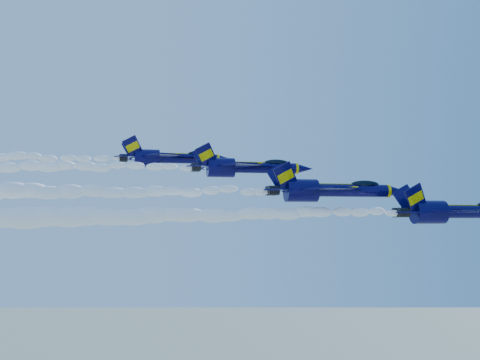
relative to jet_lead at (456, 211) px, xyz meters
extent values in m
cylinder|color=#09063B|center=(3.19, 0.00, -0.08)|extent=(10.17, 1.69, 1.69)
ellipsoid|color=#09063B|center=(-3.93, 0.00, -0.13)|extent=(1.76, 3.05, 7.23)
cube|color=#09063B|center=(-1.90, -4.52, -0.08)|extent=(6.06, 7.18, 0.20)
cube|color=#09063B|center=(-1.90, 4.52, -0.08)|extent=(6.06, 7.18, 0.20)
cube|color=#FFD500|center=(-0.32, -4.52, 0.04)|extent=(2.72, 5.66, 0.11)
cube|color=#FFD500|center=(-0.32, 4.52, 0.04)|extent=(2.72, 5.66, 0.11)
cube|color=#09063B|center=(-6.42, -1.19, 1.62)|extent=(3.68, 1.16, 3.96)
cube|color=#09063B|center=(-6.42, 1.19, 1.62)|extent=(3.68, 1.16, 3.96)
cylinder|color=black|center=(-7.89, -0.73, -0.19)|extent=(1.36, 1.24, 1.24)
cylinder|color=black|center=(-7.89, 0.73, -0.19)|extent=(1.36, 1.24, 1.24)
cube|color=#FFD500|center=(-0.20, 0.00, 0.81)|extent=(12.43, 0.40, 0.09)
ellipsoid|color=white|center=(-34.20, 0.00, -0.52)|extent=(51.50, 2.68, 2.41)
cylinder|color=#09063B|center=(-13.30, 2.97, 2.71)|extent=(9.95, 1.66, 1.66)
ellipsoid|color=#09063B|center=(-20.27, 2.97, 2.65)|extent=(1.72, 2.98, 7.07)
cone|color=#09063B|center=(-6.89, 2.97, 2.71)|extent=(2.87, 1.66, 1.66)
cylinder|color=#FFD500|center=(-8.22, 2.97, 2.71)|extent=(0.39, 1.72, 1.72)
ellipsoid|color=black|center=(-11.43, 2.97, 3.54)|extent=(3.98, 1.29, 1.09)
cube|color=#FFD500|center=(-11.43, 2.97, 3.20)|extent=(4.64, 1.11, 0.20)
cube|color=#09063B|center=(-18.28, -1.45, 2.71)|extent=(5.92, 7.02, 0.20)
cube|color=#09063B|center=(-18.28, 7.39, 2.71)|extent=(5.92, 7.02, 0.20)
cube|color=#FFD500|center=(-16.73, -1.45, 2.82)|extent=(2.67, 5.54, 0.11)
cube|color=#FFD500|center=(-16.73, 7.39, 2.82)|extent=(2.67, 5.54, 0.11)
cube|color=#09063B|center=(-22.70, 1.81, 4.37)|extent=(3.60, 1.14, 3.87)
cube|color=#09063B|center=(-22.70, 4.13, 4.37)|extent=(3.60, 1.14, 3.87)
cylinder|color=black|center=(-24.13, 2.25, 2.60)|extent=(1.33, 1.22, 1.22)
cylinder|color=black|center=(-24.13, 3.69, 2.60)|extent=(1.33, 1.22, 1.22)
cube|color=#FFD500|center=(-16.62, 2.97, 3.57)|extent=(12.16, 0.39, 0.09)
ellipsoid|color=white|center=(-50.44, 2.97, 2.27)|extent=(51.50, 2.62, 2.36)
cylinder|color=#09063B|center=(-22.67, 12.24, 6.29)|extent=(9.21, 1.53, 1.53)
ellipsoid|color=#09063B|center=(-29.11, 12.24, 6.24)|extent=(1.60, 2.76, 6.55)
cone|color=#09063B|center=(-16.73, 12.24, 6.29)|extent=(2.66, 1.53, 1.53)
cylinder|color=#FFD500|center=(-17.96, 12.24, 6.29)|extent=(0.36, 1.60, 1.60)
ellipsoid|color=black|center=(-20.93, 12.24, 7.06)|extent=(3.68, 1.20, 1.01)
cube|color=#FFD500|center=(-20.93, 12.24, 6.75)|extent=(4.30, 1.02, 0.18)
cube|color=#09063B|center=(-27.27, 8.15, 6.29)|extent=(5.48, 6.50, 0.18)
cube|color=#09063B|center=(-27.27, 16.34, 6.29)|extent=(5.48, 6.50, 0.18)
cube|color=#FFD500|center=(-25.84, 8.15, 6.39)|extent=(2.47, 5.12, 0.10)
cube|color=#FFD500|center=(-25.84, 16.34, 6.39)|extent=(2.47, 5.12, 0.10)
cube|color=#09063B|center=(-31.36, 11.17, 7.82)|extent=(3.33, 1.05, 3.59)
cube|color=#09063B|center=(-31.36, 13.32, 7.82)|extent=(3.33, 1.05, 3.59)
cylinder|color=black|center=(-32.69, 11.58, 6.19)|extent=(1.23, 1.13, 1.13)
cylinder|color=black|center=(-32.69, 12.91, 6.19)|extent=(1.23, 1.13, 1.13)
cube|color=#FFD500|center=(-25.74, 12.24, 7.09)|extent=(11.25, 0.36, 0.08)
cylinder|color=#09063B|center=(-32.54, 21.31, 8.30)|extent=(9.06, 1.51, 1.51)
ellipsoid|color=#09063B|center=(-38.89, 21.31, 8.25)|extent=(1.57, 2.72, 6.44)
cone|color=#09063B|center=(-26.71, 21.31, 8.30)|extent=(2.62, 1.51, 1.51)
cylinder|color=#FFD500|center=(-27.91, 21.31, 8.30)|extent=(0.35, 1.57, 1.57)
ellipsoid|color=black|center=(-30.83, 21.31, 9.06)|extent=(3.62, 1.18, 1.00)
cube|color=#FFD500|center=(-30.83, 21.31, 8.75)|extent=(4.23, 1.01, 0.18)
cube|color=#09063B|center=(-37.07, 17.29, 8.30)|extent=(5.40, 6.40, 0.18)
cube|color=#09063B|center=(-37.07, 25.34, 8.30)|extent=(5.40, 6.40, 0.18)
cube|color=#FFD500|center=(-35.66, 17.29, 8.40)|extent=(2.43, 5.04, 0.10)
cube|color=#FFD500|center=(-35.66, 25.34, 8.40)|extent=(2.43, 5.04, 0.10)
cube|color=#09063B|center=(-41.10, 20.26, 9.81)|extent=(3.28, 1.04, 3.53)
cube|color=#09063B|center=(-41.10, 22.37, 9.81)|extent=(3.28, 1.04, 3.53)
cylinder|color=black|center=(-42.41, 20.66, 8.20)|extent=(1.21, 1.11, 1.11)
cylinder|color=black|center=(-42.41, 21.97, 8.20)|extent=(1.21, 1.11, 1.11)
cube|color=#FFD500|center=(-35.56, 21.31, 9.09)|extent=(11.07, 0.35, 0.08)
camera|label=1|loc=(-44.52, -70.90, -0.93)|focal=45.00mm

